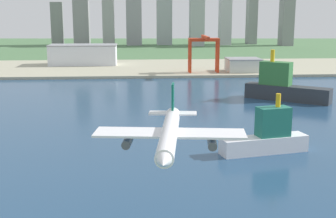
{
  "coord_description": "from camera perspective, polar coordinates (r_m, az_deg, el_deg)",
  "views": [
    {
      "loc": [
        -2.27,
        15.32,
        58.73
      ],
      "look_at": [
        7.6,
        167.65,
        26.21
      ],
      "focal_mm": 49.4,
      "sensor_mm": 36.0,
      "label": 1
    }
  ],
  "objects": [
    {
      "name": "airplane_landing",
      "position": [
        102.01,
        0.17,
        -3.04
      ],
      "size": [
        34.66,
        41.66,
        12.0
      ],
      "color": "white"
    },
    {
      "name": "ground_plane",
      "position": [
        290.68,
        -3.18,
        0.35
      ],
      "size": [
        2400.0,
        2400.0,
        0.0
      ],
      "primitive_type": "plane",
      "color": "#4C7449"
    },
    {
      "name": "port_crane_red",
      "position": [
        429.85,
        4.46,
        7.84
      ],
      "size": [
        28.17,
        36.97,
        34.28
      ],
      "color": "red",
      "rests_on": "industrial_pier"
    },
    {
      "name": "industrial_pier",
      "position": [
        478.15,
        -3.42,
        5.1
      ],
      "size": [
        840.0,
        140.0,
        2.5
      ],
      "primitive_type": "cube",
      "color": "#AAA78C",
      "rests_on": "ground"
    },
    {
      "name": "container_barge",
      "position": [
        317.46,
        14.07,
        2.7
      ],
      "size": [
        52.39,
        41.41,
        33.28
      ],
      "color": "#2D3338",
      "rests_on": "water_bay"
    },
    {
      "name": "distant_skyline",
      "position": [
        813.51,
        0.79,
        12.43
      ],
      "size": [
        416.06,
        68.6,
        147.8
      ],
      "color": "gray",
      "rests_on": "ground"
    },
    {
      "name": "warehouse_annex",
      "position": [
        444.42,
        9.26,
        5.41
      ],
      "size": [
        31.29,
        27.82,
        12.44
      ],
      "color": "silver",
      "rests_on": "industrial_pier"
    },
    {
      "name": "warehouse_main",
      "position": [
        502.34,
        -10.41,
        6.63
      ],
      "size": [
        71.09,
        33.04,
        21.3
      ],
      "color": "silver",
      "rests_on": "industrial_pier"
    },
    {
      "name": "ferry_boat",
      "position": [
        198.56,
        12.13,
        -3.32
      ],
      "size": [
        38.68,
        16.74,
        24.95
      ],
      "color": "white",
      "rests_on": "water_bay"
    },
    {
      "name": "water_bay",
      "position": [
        232.22,
        -3.03,
        -2.62
      ],
      "size": [
        840.0,
        360.0,
        0.15
      ],
      "primitive_type": "cube",
      "color": "navy",
      "rests_on": "ground"
    }
  ]
}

